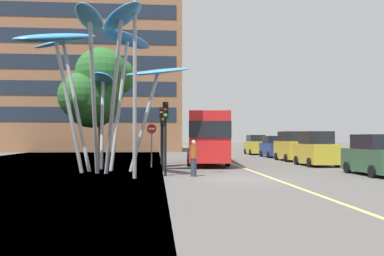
{
  "coord_description": "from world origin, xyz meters",
  "views": [
    {
      "loc": [
        -3.77,
        -19.19,
        1.93
      ],
      "look_at": [
        -1.44,
        8.65,
        2.5
      ],
      "focal_mm": 39.52,
      "sensor_mm": 36.0,
      "label": 1
    }
  ],
  "objects_px": {
    "car_parked_mid": "(316,150)",
    "car_side_street": "(274,147)",
    "no_entry_sign": "(152,139)",
    "red_bus": "(207,135)",
    "traffic_light_kerb_far": "(163,128)",
    "car_far_side": "(256,145)",
    "traffic_light_island_mid": "(161,123)",
    "car_parked_near": "(377,156)",
    "pedestrian": "(194,158)",
    "leaf_sculpture": "(100,55)",
    "car_parked_far": "(292,147)",
    "street_lamp": "(143,60)",
    "traffic_light_kerb_near": "(165,122)"
  },
  "relations": [
    {
      "from": "car_parked_mid",
      "to": "car_side_street",
      "type": "height_order",
      "value": "car_parked_mid"
    },
    {
      "from": "no_entry_sign",
      "to": "car_side_street",
      "type": "bearing_deg",
      "value": 46.79
    },
    {
      "from": "red_bus",
      "to": "no_entry_sign",
      "type": "relative_size",
      "value": 4.32
    },
    {
      "from": "traffic_light_kerb_far",
      "to": "car_far_side",
      "type": "relative_size",
      "value": 0.8
    },
    {
      "from": "no_entry_sign",
      "to": "traffic_light_island_mid",
      "type": "bearing_deg",
      "value": 77.79
    },
    {
      "from": "red_bus",
      "to": "car_far_side",
      "type": "height_order",
      "value": "red_bus"
    },
    {
      "from": "red_bus",
      "to": "car_parked_near",
      "type": "bearing_deg",
      "value": -53.55
    },
    {
      "from": "car_parked_mid",
      "to": "car_far_side",
      "type": "xyz_separation_m",
      "value": [
        0.16,
        17.73,
        -0.06
      ]
    },
    {
      "from": "car_far_side",
      "to": "pedestrian",
      "type": "distance_m",
      "value": 25.97
    },
    {
      "from": "traffic_light_island_mid",
      "to": "no_entry_sign",
      "type": "xyz_separation_m",
      "value": [
        -0.64,
        -2.96,
        -1.07
      ]
    },
    {
      "from": "traffic_light_kerb_far",
      "to": "no_entry_sign",
      "type": "xyz_separation_m",
      "value": [
        -0.67,
        2.0,
        -0.62
      ]
    },
    {
      "from": "leaf_sculpture",
      "to": "car_parked_far",
      "type": "bearing_deg",
      "value": 34.49
    },
    {
      "from": "traffic_light_kerb_far",
      "to": "car_far_side",
      "type": "height_order",
      "value": "traffic_light_kerb_far"
    },
    {
      "from": "car_side_street",
      "to": "street_lamp",
      "type": "bearing_deg",
      "value": -121.38
    },
    {
      "from": "traffic_light_kerb_far",
      "to": "car_parked_near",
      "type": "height_order",
      "value": "traffic_light_kerb_far"
    },
    {
      "from": "car_parked_far",
      "to": "car_side_street",
      "type": "xyz_separation_m",
      "value": [
        0.23,
        5.84,
        -0.15
      ]
    },
    {
      "from": "car_side_street",
      "to": "traffic_light_kerb_far",
      "type": "bearing_deg",
      "value": -127.12
    },
    {
      "from": "leaf_sculpture",
      "to": "pedestrian",
      "type": "height_order",
      "value": "leaf_sculpture"
    },
    {
      "from": "leaf_sculpture",
      "to": "car_parked_far",
      "type": "xyz_separation_m",
      "value": [
        13.84,
        9.51,
        -5.28
      ]
    },
    {
      "from": "car_parked_far",
      "to": "street_lamp",
      "type": "xyz_separation_m",
      "value": [
        -11.37,
        -13.18,
        4.42
      ]
    },
    {
      "from": "pedestrian",
      "to": "traffic_light_island_mid",
      "type": "bearing_deg",
      "value": 99.0
    },
    {
      "from": "car_parked_near",
      "to": "car_parked_far",
      "type": "height_order",
      "value": "car_parked_far"
    },
    {
      "from": "pedestrian",
      "to": "traffic_light_kerb_near",
      "type": "bearing_deg",
      "value": 172.17
    },
    {
      "from": "car_parked_near",
      "to": "car_far_side",
      "type": "height_order",
      "value": "car_far_side"
    },
    {
      "from": "street_lamp",
      "to": "pedestrian",
      "type": "distance_m",
      "value": 5.28
    },
    {
      "from": "traffic_light_kerb_far",
      "to": "pedestrian",
      "type": "bearing_deg",
      "value": -71.52
    },
    {
      "from": "traffic_light_island_mid",
      "to": "street_lamp",
      "type": "xyz_separation_m",
      "value": [
        -0.97,
        -9.98,
        2.64
      ]
    },
    {
      "from": "car_parked_far",
      "to": "car_far_side",
      "type": "distance_m",
      "value": 11.96
    },
    {
      "from": "street_lamp",
      "to": "pedestrian",
      "type": "xyz_separation_m",
      "value": [
        2.44,
        0.73,
        -4.63
      ]
    },
    {
      "from": "traffic_light_island_mid",
      "to": "car_far_side",
      "type": "relative_size",
      "value": 0.96
    },
    {
      "from": "car_parked_mid",
      "to": "traffic_light_kerb_near",
      "type": "bearing_deg",
      "value": -147.17
    },
    {
      "from": "street_lamp",
      "to": "pedestrian",
      "type": "bearing_deg",
      "value": 16.73
    },
    {
      "from": "car_parked_mid",
      "to": "no_entry_sign",
      "type": "relative_size",
      "value": 1.48
    },
    {
      "from": "traffic_light_kerb_far",
      "to": "car_side_street",
      "type": "distance_m",
      "value": 17.62
    },
    {
      "from": "car_parked_mid",
      "to": "no_entry_sign",
      "type": "distance_m",
      "value": 10.84
    },
    {
      "from": "car_side_street",
      "to": "street_lamp",
      "type": "distance_m",
      "value": 22.74
    },
    {
      "from": "red_bus",
      "to": "car_parked_far",
      "type": "xyz_separation_m",
      "value": [
        7.12,
        2.57,
        -0.94
      ]
    },
    {
      "from": "traffic_light_kerb_far",
      "to": "car_parked_mid",
      "type": "bearing_deg",
      "value": 13.26
    },
    {
      "from": "leaf_sculpture",
      "to": "car_far_side",
      "type": "height_order",
      "value": "leaf_sculpture"
    },
    {
      "from": "traffic_light_island_mid",
      "to": "car_parked_near",
      "type": "height_order",
      "value": "traffic_light_island_mid"
    },
    {
      "from": "car_parked_mid",
      "to": "car_parked_far",
      "type": "height_order",
      "value": "car_parked_far"
    },
    {
      "from": "leaf_sculpture",
      "to": "street_lamp",
      "type": "distance_m",
      "value": 4.51
    },
    {
      "from": "car_parked_near",
      "to": "car_parked_mid",
      "type": "distance_m",
      "value": 6.84
    },
    {
      "from": "traffic_light_island_mid",
      "to": "car_parked_far",
      "type": "relative_size",
      "value": 0.92
    },
    {
      "from": "car_parked_mid",
      "to": "car_side_street",
      "type": "bearing_deg",
      "value": 87.7
    },
    {
      "from": "car_parked_mid",
      "to": "car_parked_far",
      "type": "relative_size",
      "value": 0.93
    },
    {
      "from": "car_parked_near",
      "to": "no_entry_sign",
      "type": "relative_size",
      "value": 1.55
    },
    {
      "from": "leaf_sculpture",
      "to": "car_parked_far",
      "type": "relative_size",
      "value": 2.44
    },
    {
      "from": "car_side_street",
      "to": "street_lamp",
      "type": "xyz_separation_m",
      "value": [
        -11.6,
        -19.02,
        4.57
      ]
    },
    {
      "from": "red_bus",
      "to": "car_side_street",
      "type": "xyz_separation_m",
      "value": [
        7.35,
        8.41,
        -1.09
      ]
    }
  ]
}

